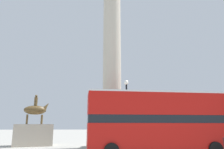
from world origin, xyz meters
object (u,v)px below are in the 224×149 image
monument_column (112,62)px  street_lamp (127,114)px  equestrian_statue (34,132)px  bus_b (157,120)px

monument_column → street_lamp: bearing=-76.3°
monument_column → equestrian_statue: size_ratio=4.27×
street_lamp → monument_column: bearing=103.7°
street_lamp → equestrian_statue: bearing=143.9°
monument_column → bus_b: (2.85, -5.82, -6.07)m
equestrian_statue → street_lamp: street_lamp is taller
monument_column → equestrian_statue: monument_column is taller
equestrian_statue → monument_column: bearing=-34.7°
monument_column → equestrian_statue: bearing=160.7°
bus_b → equestrian_statue: bearing=138.5°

